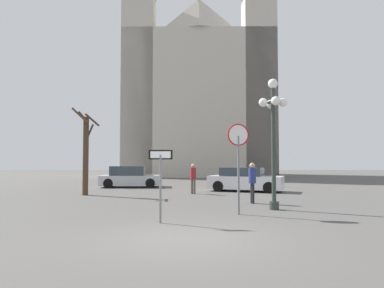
{
  "coord_description": "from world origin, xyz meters",
  "views": [
    {
      "loc": [
        -0.06,
        -8.53,
        1.85
      ],
      "look_at": [
        0.52,
        17.7,
        3.06
      ],
      "focal_mm": 33.36,
      "sensor_mm": 36.0,
      "label": 1
    }
  ],
  "objects": [
    {
      "name": "street_lamp",
      "position": [
        3.32,
        4.87,
        3.16
      ],
      "size": [
        1.09,
        1.09,
        4.96
      ],
      "color": "#2D3833",
      "rests_on": "ground"
    },
    {
      "name": "pedestrian_standing",
      "position": [
        2.88,
        6.82,
        1.06
      ],
      "size": [
        0.32,
        0.32,
        1.74
      ],
      "color": "black",
      "rests_on": "ground"
    },
    {
      "name": "stop_sign",
      "position": [
        1.81,
        3.71,
        2.18
      ],
      "size": [
        0.76,
        0.19,
        3.11
      ],
      "color": "slate",
      "rests_on": "ground"
    },
    {
      "name": "pedestrian_walking",
      "position": [
        0.44,
        11.27,
        1.0
      ],
      "size": [
        0.32,
        0.32,
        1.66
      ],
      "color": "#594C47",
      "rests_on": "ground"
    },
    {
      "name": "parked_car_near_white",
      "position": [
        3.59,
        12.85,
        0.67
      ],
      "size": [
        4.69,
        3.25,
        1.42
      ],
      "color": "silver",
      "rests_on": "ground"
    },
    {
      "name": "cathedral",
      "position": [
        1.69,
        34.36,
        11.19
      ],
      "size": [
        17.46,
        12.41,
        39.71
      ],
      "color": "#BCB5A5",
      "rests_on": "ground"
    },
    {
      "name": "ground_plane",
      "position": [
        0.0,
        0.0,
        0.0
      ],
      "size": [
        120.0,
        120.0,
        0.0
      ],
      "primitive_type": "plane",
      "color": "#514F4C"
    },
    {
      "name": "parked_car_far_silver",
      "position": [
        -3.83,
        16.37,
        0.68
      ],
      "size": [
        4.18,
        2.05,
        1.45
      ],
      "color": "#B7B7BC",
      "rests_on": "ground"
    },
    {
      "name": "bare_tree",
      "position": [
        -5.33,
        10.64,
        2.29
      ],
      "size": [
        1.43,
        1.15,
        4.66
      ],
      "color": "#473323",
      "rests_on": "ground"
    },
    {
      "name": "one_way_arrow_sign",
      "position": [
        -0.77,
        2.09,
        1.43
      ],
      "size": [
        0.72,
        0.07,
        2.16
      ],
      "color": "slate",
      "rests_on": "ground"
    }
  ]
}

